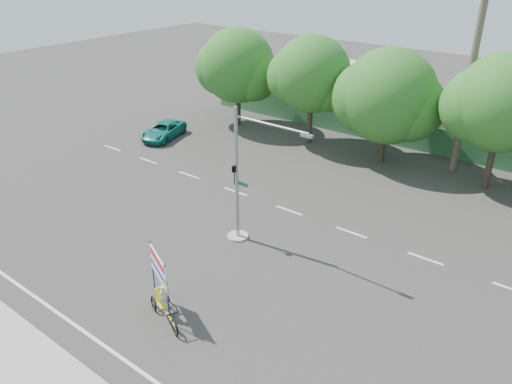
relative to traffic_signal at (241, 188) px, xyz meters
The scene contains 11 objects.
ground 5.40m from the traffic_signal, 61.13° to the right, with size 120.00×120.00×0.00m, color #33302D.
fence 17.76m from the traffic_signal, 82.85° to the left, with size 38.00×0.08×2.00m, color #336B3D.
building_left 23.38m from the traffic_signal, 109.52° to the left, with size 12.00×8.00×4.00m, color beige.
tree_far_left 18.45m from the traffic_signal, 130.22° to the left, with size 7.14×6.00×7.96m.
tree_left 14.99m from the traffic_signal, 109.08° to the left, with size 6.66×5.60×8.07m.
tree_center 14.15m from the traffic_signal, 85.33° to the left, with size 7.62×6.40×7.85m.
tree_right 16.38m from the traffic_signal, 59.83° to the left, with size 6.90×5.80×8.36m.
palm_short 17.56m from the traffic_signal, 69.84° to the left, with size 3.73×3.79×14.45m.
traffic_signal is the anchor object (origin of this frame).
trike_billboard 6.85m from the traffic_signal, 79.69° to the right, with size 2.72×1.44×2.91m.
pickup_truck 16.53m from the traffic_signal, 151.22° to the left, with size 2.04×4.42×1.23m, color #107667.
Camera 1 is at (11.85, -13.02, 13.68)m, focal length 35.00 mm.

